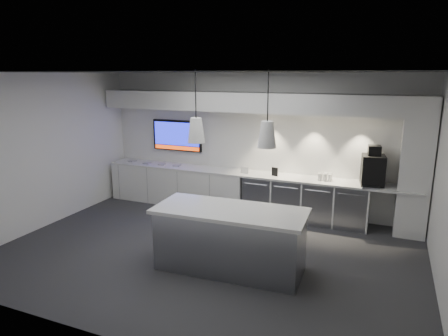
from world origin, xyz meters
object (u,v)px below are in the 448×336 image
at_px(wall_tv, 177,135).
at_px(island, 230,239).
at_px(bin, 170,241).
at_px(coffee_machine, 373,169).

height_order(wall_tv, island, wall_tv).
relative_size(island, bin, 5.64).
xyz_separation_m(bin, coffee_machine, (3.05, 2.43, 1.00)).
bearing_deg(bin, wall_tv, 116.28).
xyz_separation_m(island, coffee_machine, (1.89, 2.59, 0.72)).
xyz_separation_m(wall_tv, bin, (1.32, -2.68, -1.35)).
height_order(bin, coffee_machine, coffee_machine).
distance_m(wall_tv, island, 3.92).
height_order(island, bin, island).
bearing_deg(island, wall_tv, 128.74).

